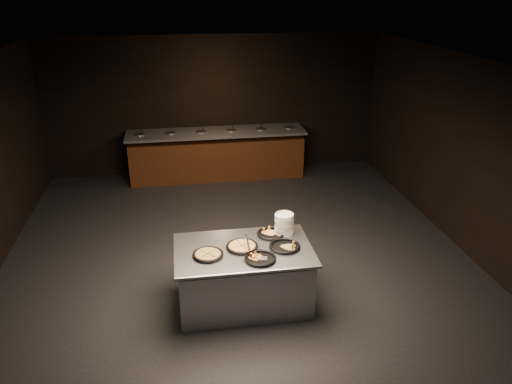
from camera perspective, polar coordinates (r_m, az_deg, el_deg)
room at (r=6.94m, az=-2.08°, el=2.35°), size 7.02×8.02×2.92m
salad_bar at (r=10.62m, az=-4.47°, el=3.99°), size 3.70×0.83×1.18m
serving_counter at (r=6.48m, az=-1.42°, el=-9.74°), size 1.72×1.11×0.82m
plate_stack at (r=6.57m, az=3.24°, el=-3.65°), size 0.25×0.25×0.28m
pan_veggie_whole at (r=6.12m, az=-5.52°, el=-7.12°), size 0.38×0.38×0.04m
pan_cheese_whole at (r=6.27m, az=-1.60°, el=-6.22°), size 0.40×0.40×0.04m
pan_cheese_slices_a at (r=6.57m, az=1.72°, el=-4.76°), size 0.37×0.37×0.04m
pan_cheese_slices_b at (r=6.02m, az=0.50°, el=-7.59°), size 0.39×0.39×0.04m
pan_veggie_slices at (r=6.29m, az=3.30°, el=-6.19°), size 0.39×0.39×0.04m
server_left at (r=6.26m, az=-1.06°, el=-5.70°), size 0.10×0.33×0.16m
server_right at (r=5.99m, az=-0.32°, el=-7.12°), size 0.32×0.12×0.15m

